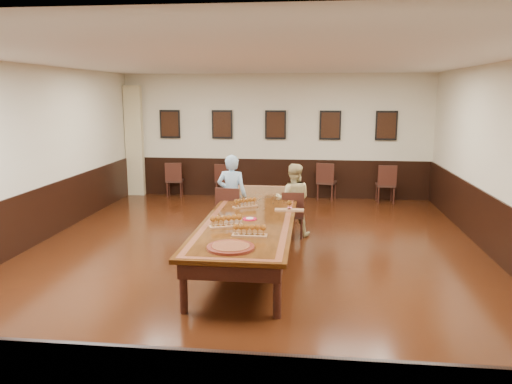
# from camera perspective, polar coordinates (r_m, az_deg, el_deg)

# --- Properties ---
(floor) EXTENTS (8.00, 10.00, 0.02)m
(floor) POSITION_cam_1_polar(r_m,az_deg,el_deg) (8.49, -0.39, -7.36)
(floor) COLOR black
(floor) RESTS_ON ground
(ceiling) EXTENTS (8.00, 10.00, 0.02)m
(ceiling) POSITION_cam_1_polar(r_m,az_deg,el_deg) (8.06, -0.42, 14.89)
(ceiling) COLOR white
(ceiling) RESTS_ON floor
(wall_back) EXTENTS (8.00, 0.02, 3.20)m
(wall_back) POSITION_cam_1_polar(r_m,az_deg,el_deg) (13.08, 2.26, 6.39)
(wall_back) COLOR beige
(wall_back) RESTS_ON floor
(wall_front) EXTENTS (8.00, 0.02, 3.20)m
(wall_front) POSITION_cam_1_polar(r_m,az_deg,el_deg) (3.31, -11.00, -8.17)
(wall_front) COLOR beige
(wall_front) RESTS_ON floor
(wall_left) EXTENTS (0.02, 10.00, 3.20)m
(wall_left) POSITION_cam_1_polar(r_m,az_deg,el_deg) (9.48, -25.29, 3.51)
(wall_left) COLOR beige
(wall_left) RESTS_ON floor
(wall_right) EXTENTS (0.02, 10.00, 3.20)m
(wall_right) POSITION_cam_1_polar(r_m,az_deg,el_deg) (8.61, 27.15, 2.69)
(wall_right) COLOR beige
(wall_right) RESTS_ON floor
(chair_man) EXTENTS (0.51, 0.55, 0.98)m
(chair_man) POSITION_cam_1_polar(r_m,az_deg,el_deg) (9.47, -2.92, -2.25)
(chair_man) COLOR #321C16
(chair_man) RESTS_ON floor
(chair_woman) EXTENTS (0.42, 0.46, 0.89)m
(chair_woman) POSITION_cam_1_polar(r_m,az_deg,el_deg) (9.51, 4.23, -2.49)
(chair_woman) COLOR #321C16
(chair_woman) RESTS_ON floor
(spare_chair_a) EXTENTS (0.49, 0.52, 0.92)m
(spare_chair_a) POSITION_cam_1_polar(r_m,az_deg,el_deg) (13.38, -9.29, 1.44)
(spare_chair_a) COLOR #321C16
(spare_chair_a) RESTS_ON floor
(spare_chair_b) EXTENTS (0.48, 0.52, 0.89)m
(spare_chair_b) POSITION_cam_1_polar(r_m,az_deg,el_deg) (13.21, -3.59, 1.37)
(spare_chair_b) COLOR #321C16
(spare_chair_b) RESTS_ON floor
(spare_chair_c) EXTENTS (0.56, 0.59, 0.96)m
(spare_chair_c) POSITION_cam_1_polar(r_m,az_deg,el_deg) (12.96, 8.09, 1.26)
(spare_chair_c) COLOR #321C16
(spare_chair_c) RESTS_ON floor
(spare_chair_d) EXTENTS (0.46, 0.50, 0.97)m
(spare_chair_d) POSITION_cam_1_polar(r_m,az_deg,el_deg) (12.87, 14.59, 0.94)
(spare_chair_d) COLOR #321C16
(spare_chair_d) RESTS_ON floor
(person_man) EXTENTS (0.61, 0.44, 1.57)m
(person_man) POSITION_cam_1_polar(r_m,az_deg,el_deg) (9.51, -2.77, -0.40)
(person_man) COLOR #539BD1
(person_man) RESTS_ON floor
(person_woman) EXTENTS (0.70, 0.55, 1.39)m
(person_woman) POSITION_cam_1_polar(r_m,az_deg,el_deg) (9.55, 4.27, -0.89)
(person_woman) COLOR #D1BF82
(person_woman) RESTS_ON floor
(pink_phone) EXTENTS (0.08, 0.14, 0.01)m
(pink_phone) POSITION_cam_1_polar(r_m,az_deg,el_deg) (8.59, 3.89, -1.85)
(pink_phone) COLOR #E34BA8
(pink_phone) RESTS_ON conference_table
(curtain) EXTENTS (0.45, 0.18, 2.90)m
(curtain) POSITION_cam_1_polar(r_m,az_deg,el_deg) (13.71, -13.72, 5.67)
(curtain) COLOR #C9BB8A
(curtain) RESTS_ON floor
(wainscoting) EXTENTS (8.00, 10.00, 1.00)m
(wainscoting) POSITION_cam_1_polar(r_m,az_deg,el_deg) (8.34, -0.39, -4.04)
(wainscoting) COLOR black
(wainscoting) RESTS_ON floor
(conference_table) EXTENTS (1.40, 5.00, 0.76)m
(conference_table) POSITION_cam_1_polar(r_m,az_deg,el_deg) (8.31, -0.39, -3.30)
(conference_table) COLOR #321808
(conference_table) RESTS_ON floor
(posters) EXTENTS (6.14, 0.04, 0.74)m
(posters) POSITION_cam_1_polar(r_m,az_deg,el_deg) (12.99, 2.24, 7.68)
(posters) COLOR black
(posters) RESTS_ON wall_back
(flight_a) EXTENTS (0.44, 0.35, 0.16)m
(flight_a) POSITION_cam_1_polar(r_m,az_deg,el_deg) (8.64, -1.22, -1.27)
(flight_a) COLOR #94623E
(flight_a) RESTS_ON conference_table
(flight_b) EXTENTS (0.49, 0.16, 0.18)m
(flight_b) POSITION_cam_1_polar(r_m,az_deg,el_deg) (8.39, 3.83, -1.61)
(flight_b) COLOR #94623E
(flight_b) RESTS_ON conference_table
(flight_c) EXTENTS (0.53, 0.32, 0.19)m
(flight_c) POSITION_cam_1_polar(r_m,az_deg,el_deg) (7.36, -3.42, -3.40)
(flight_c) COLOR #94623E
(flight_c) RESTS_ON conference_table
(flight_d) EXTENTS (0.49, 0.15, 0.18)m
(flight_d) POSITION_cam_1_polar(r_m,az_deg,el_deg) (6.88, -0.75, -4.46)
(flight_d) COLOR #94623E
(flight_d) RESTS_ON conference_table
(red_plate_grp) EXTENTS (0.22, 0.22, 0.03)m
(red_plate_grp) POSITION_cam_1_polar(r_m,az_deg,el_deg) (7.81, -0.72, -3.10)
(red_plate_grp) COLOR #BC0C30
(red_plate_grp) RESTS_ON conference_table
(carved_platter) EXTENTS (0.75, 0.75, 0.05)m
(carved_platter) POSITION_cam_1_polar(r_m,az_deg,el_deg) (6.36, -2.92, -6.34)
(carved_platter) COLOR #4F160F
(carved_platter) RESTS_ON conference_table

